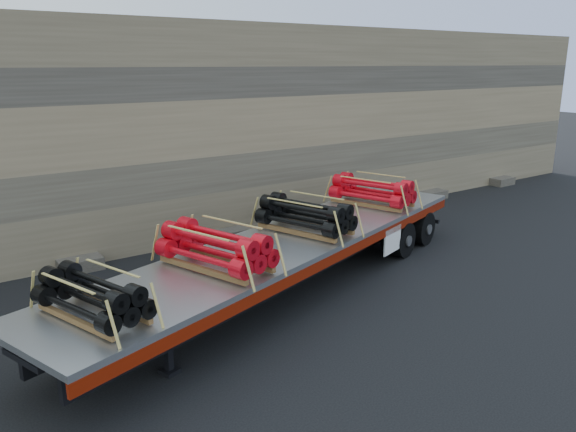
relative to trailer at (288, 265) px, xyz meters
The scene contains 7 objects.
ground 1.18m from the trailer, behind, with size 120.00×120.00×0.00m, color black.
rock_wall 7.09m from the trailer, 98.29° to the left, with size 44.00×3.00×7.00m, color #7A6B54.
trailer is the anchor object (origin of this frame).
bundle_front 5.75m from the trailer, 162.29° to the right, with size 1.07×2.15×0.76m, color black, non-canonical shape.
bundle_midfront 2.82m from the trailer, 162.29° to the right, with size 1.26×2.52×0.89m, color red, non-canonical shape.
bundle_midrear 1.38m from the trailer, 17.71° to the left, with size 1.22×2.45×0.87m, color black, non-canonical shape.
bundle_rear 4.55m from the trailer, 17.71° to the left, with size 1.22×2.45×0.87m, color red, non-canonical shape.
Camera 1 is at (-6.90, -10.97, 5.72)m, focal length 35.00 mm.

